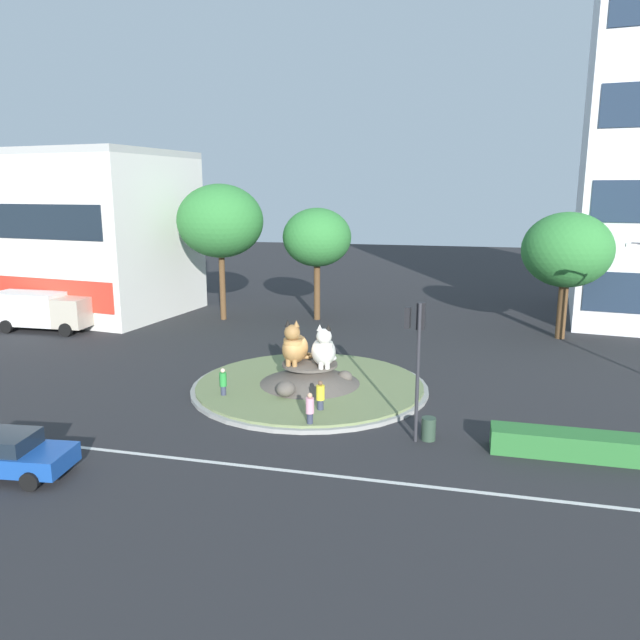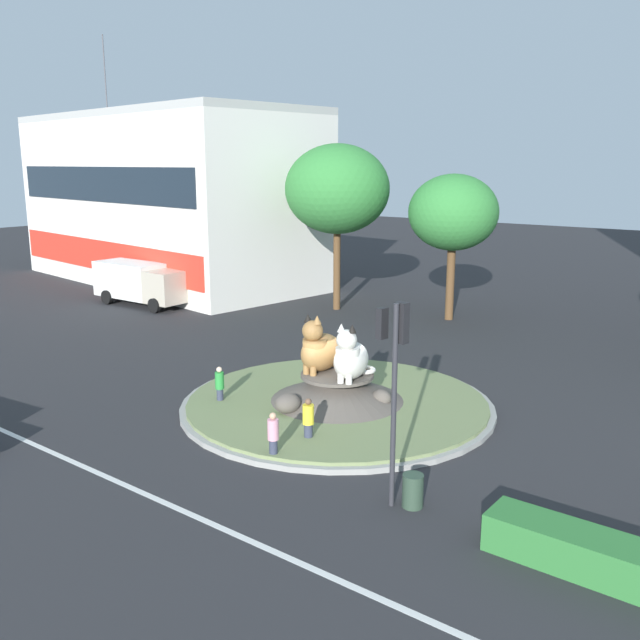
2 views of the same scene
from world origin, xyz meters
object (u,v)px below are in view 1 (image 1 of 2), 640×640
(shophouse_block, at_px, (34,232))
(pedestrian_yellow_shirt, at_px, (320,398))
(second_tree_near_tower, at_px, (220,221))
(pedestrian_pink_shirt, at_px, (310,411))
(cat_statue_tabby, at_px, (295,347))
(hatchback_near_shophouse, at_px, (1,453))
(cat_statue_white, at_px, (324,350))
(traffic_light_mast, at_px, (417,341))
(third_tree_left, at_px, (317,238))
(broadleaf_tree_behind_island, at_px, (567,250))
(pedestrian_green_shirt, at_px, (223,384))
(litter_bin, at_px, (428,429))
(delivery_box_truck, at_px, (42,310))

(shophouse_block, height_order, pedestrian_yellow_shirt, shophouse_block)
(second_tree_near_tower, xyz_separation_m, pedestrian_pink_shirt, (11.77, -19.23, -6.45))
(cat_statue_tabby, relative_size, hatchback_near_shophouse, 0.47)
(cat_statue_white, distance_m, hatchback_near_shophouse, 14.10)
(shophouse_block, relative_size, pedestrian_pink_shirt, 16.61)
(traffic_light_mast, bearing_deg, pedestrian_yellow_shirt, 76.04)
(cat_statue_tabby, relative_size, third_tree_left, 0.27)
(broadleaf_tree_behind_island, height_order, pedestrian_green_shirt, broadleaf_tree_behind_island)
(shophouse_block, height_order, third_tree_left, shophouse_block)
(broadleaf_tree_behind_island, distance_m, second_tree_near_tower, 23.78)
(shophouse_block, bearing_deg, hatchback_near_shophouse, -46.77)
(shophouse_block, relative_size, third_tree_left, 3.19)
(broadleaf_tree_behind_island, relative_size, pedestrian_green_shirt, 5.23)
(shophouse_block, bearing_deg, litter_bin, -23.92)
(traffic_light_mast, bearing_deg, pedestrian_pink_shirt, 97.68)
(hatchback_near_shophouse, relative_size, delivery_box_truck, 0.69)
(shophouse_block, distance_m, third_tree_left, 23.48)
(broadleaf_tree_behind_island, bearing_deg, pedestrian_pink_shirt, -122.26)
(cat_statue_white, xyz_separation_m, delivery_box_truck, (-21.76, 7.86, -0.58))
(shophouse_block, xyz_separation_m, litter_bin, (33.13, -20.00, -5.75))
(cat_statue_tabby, bearing_deg, pedestrian_pink_shirt, 21.83)
(traffic_light_mast, xyz_separation_m, pedestrian_yellow_shirt, (-4.15, 1.66, -3.15))
(delivery_box_truck, bearing_deg, cat_statue_tabby, -22.22)
(pedestrian_pink_shirt, xyz_separation_m, litter_bin, (4.72, 0.17, -0.39))
(second_tree_near_tower, xyz_separation_m, pedestrian_green_shirt, (7.03, -16.82, -6.46))
(broadleaf_tree_behind_island, distance_m, pedestrian_green_shirt, 24.01)
(second_tree_near_tower, bearing_deg, traffic_light_mast, -50.35)
(shophouse_block, bearing_deg, pedestrian_green_shirt, -29.68)
(third_tree_left, distance_m, pedestrian_yellow_shirt, 20.56)
(cat_statue_tabby, height_order, hatchback_near_shophouse, cat_statue_tabby)
(cat_statue_white, xyz_separation_m, broadleaf_tree_behind_island, (12.54, 14.12, 3.68))
(traffic_light_mast, bearing_deg, broadleaf_tree_behind_island, -14.41)
(cat_statue_tabby, bearing_deg, third_tree_left, -170.46)
(second_tree_near_tower, distance_m, pedestrian_green_shirt, 19.34)
(cat_statue_white, height_order, pedestrian_green_shirt, cat_statue_white)
(cat_statue_tabby, height_order, second_tree_near_tower, second_tree_near_tower)
(cat_statue_tabby, distance_m, third_tree_left, 16.70)
(broadleaf_tree_behind_island, bearing_deg, cat_statue_tabby, -134.99)
(litter_bin, bearing_deg, delivery_box_truck, 155.19)
(pedestrian_yellow_shirt, relative_size, pedestrian_pink_shirt, 1.00)
(cat_statue_tabby, xyz_separation_m, litter_bin, (6.77, -4.76, -1.66))
(shophouse_block, height_order, pedestrian_green_shirt, shophouse_block)
(second_tree_near_tower, distance_m, delivery_box_truck, 13.72)
(broadleaf_tree_behind_island, bearing_deg, third_tree_left, 173.43)
(pedestrian_pink_shirt, height_order, hatchback_near_shophouse, pedestrian_pink_shirt)
(second_tree_near_tower, bearing_deg, litter_bin, -49.14)
(third_tree_left, xyz_separation_m, pedestrian_pink_shirt, (4.94, -20.89, -5.26))
(pedestrian_green_shirt, bearing_deg, pedestrian_yellow_shirt, -36.13)
(second_tree_near_tower, bearing_deg, delivery_box_truck, -148.22)
(pedestrian_green_shirt, bearing_deg, cat_statue_tabby, 16.06)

